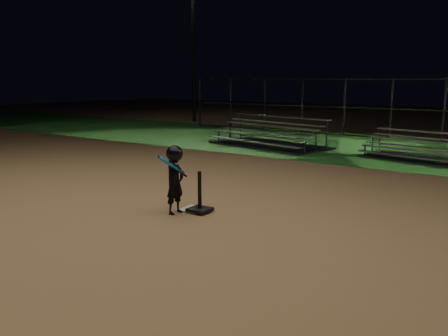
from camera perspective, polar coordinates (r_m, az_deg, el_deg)
ground at (r=8.65m, az=-3.82°, el=-5.26°), size 80.00×80.00×0.00m
grass_strip at (r=17.43m, az=17.26°, el=2.47°), size 60.00×8.00×0.01m
home_plate at (r=8.64m, az=-3.82°, el=-5.18°), size 0.45×0.45×0.02m
batting_tee at (r=8.45m, az=-3.03°, el=-4.51°), size 0.38×0.38×0.75m
child_batter at (r=8.31m, az=-6.14°, el=-1.20°), size 0.41×0.63×1.26m
bleacher_left at (r=17.09m, az=5.53°, el=3.48°), size 4.78×3.06×1.08m
bleacher_right at (r=15.16m, az=23.44°, el=1.52°), size 3.71×2.31×0.85m
backstop_fence at (r=20.18m, az=20.12°, el=6.92°), size 20.08×0.08×2.50m
light_pole_left at (r=27.59m, az=-3.93°, el=16.11°), size 0.90×0.53×8.30m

